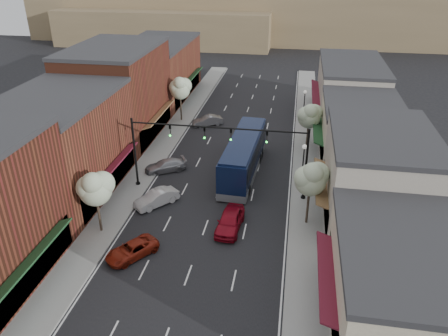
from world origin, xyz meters
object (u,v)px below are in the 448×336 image
at_px(tree_right_far, 310,115).
at_px(lamp_post_near, 303,158).
at_px(tree_left_far, 180,88).
at_px(lamp_post_far, 304,101).
at_px(signal_mast_left, 158,144).
at_px(parked_car_a, 132,250).
at_px(parked_car_b, 157,198).
at_px(red_hatchback, 230,221).
at_px(tree_right_near, 311,178).
at_px(parked_car_c, 165,166).
at_px(parked_car_e, 207,121).
at_px(signal_mast_right, 280,152).
at_px(coach_bus, 244,155).
at_px(tree_left_near, 95,187).

height_order(tree_right_far, lamp_post_near, tree_right_far).
bearing_deg(tree_left_far, lamp_post_near, -43.89).
relative_size(lamp_post_near, lamp_post_far, 1.00).
bearing_deg(signal_mast_left, parked_car_a, -84.90).
bearing_deg(parked_car_a, parked_car_b, 129.47).
relative_size(red_hatchback, parked_car_b, 1.11).
bearing_deg(tree_right_near, parked_car_b, 176.34).
height_order(parked_car_c, parked_car_e, parked_car_e).
relative_size(signal_mast_left, parked_car_e, 2.09).
bearing_deg(parked_car_c, lamp_post_far, 109.28).
height_order(signal_mast_left, parked_car_a, signal_mast_left).
bearing_deg(lamp_post_near, signal_mast_right, -131.05).
bearing_deg(coach_bus, signal_mast_left, -147.01).
bearing_deg(lamp_post_far, tree_left_far, -172.70).
xyz_separation_m(signal_mast_left, tree_right_near, (13.97, -4.05, -0.17)).
relative_size(tree_left_far, lamp_post_far, 1.38).
relative_size(lamp_post_near, red_hatchback, 0.96).
bearing_deg(parked_car_b, signal_mast_right, 56.91).
distance_m(signal_mast_right, signal_mast_left, 11.24).
bearing_deg(signal_mast_left, tree_right_near, -16.19).
relative_size(signal_mast_right, tree_right_far, 1.51).
height_order(tree_left_near, parked_car_b, tree_left_near).
relative_size(signal_mast_right, parked_car_b, 1.97).
relative_size(lamp_post_near, parked_car_e, 1.13).
xyz_separation_m(tree_right_far, parked_car_e, (-12.84, 5.00, -3.34)).
height_order(coach_bus, parked_car_a, coach_bus).
bearing_deg(tree_left_far, parked_car_b, -81.44).
height_order(tree_left_far, red_hatchback, tree_left_far).
height_order(tree_right_near, coach_bus, tree_right_near).
height_order(tree_left_near, parked_car_c, tree_left_near).
xyz_separation_m(signal_mast_left, lamp_post_far, (13.42, 20.00, -1.62)).
height_order(tree_left_far, parked_car_c, tree_left_far).
bearing_deg(signal_mast_right, tree_left_near, -149.86).
distance_m(signal_mast_left, lamp_post_far, 24.14).
height_order(red_hatchback, parked_car_a, red_hatchback).
height_order(signal_mast_left, tree_left_near, signal_mast_left).
distance_m(tree_right_far, parked_car_e, 14.18).
xyz_separation_m(coach_bus, red_hatchback, (0.18, -10.13, -1.23)).
bearing_deg(parked_car_c, tree_left_near, -40.78).
bearing_deg(tree_right_far, lamp_post_far, 93.88).
bearing_deg(coach_bus, signal_mast_right, -46.03).
bearing_deg(signal_mast_left, tree_left_far, 98.35).
height_order(tree_right_near, parked_car_a, tree_right_near).
bearing_deg(parked_car_e, parked_car_b, -29.95).
distance_m(signal_mast_left, tree_right_far, 18.39).
xyz_separation_m(tree_right_near, tree_right_far, (0.00, 16.00, -0.46)).
distance_m(tree_left_far, parked_car_b, 21.74).
xyz_separation_m(lamp_post_near, lamp_post_far, (0.00, 17.50, 0.00)).
bearing_deg(signal_mast_left, red_hatchback, -37.14).
relative_size(parked_car_b, parked_car_e, 1.06).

